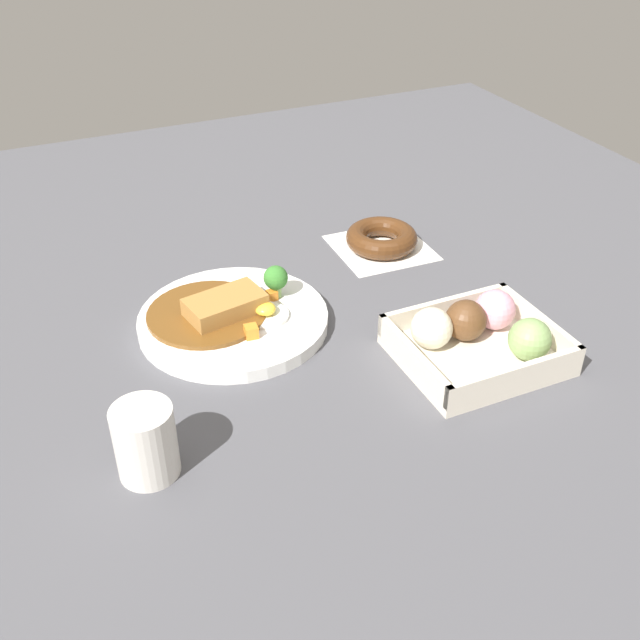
{
  "coord_description": "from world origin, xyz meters",
  "views": [
    {
      "loc": [
        0.34,
        0.79,
        0.57
      ],
      "look_at": [
        0.01,
        0.07,
        0.03
      ],
      "focal_mm": 42.21,
      "sensor_mm": 36.0,
      "label": 1
    }
  ],
  "objects_px": {
    "chocolate_ring_donut": "(382,239)",
    "coffee_mug": "(145,442)",
    "donut_box": "(478,337)",
    "curry_plate": "(232,317)"
  },
  "relations": [
    {
      "from": "chocolate_ring_donut",
      "to": "curry_plate",
      "type": "bearing_deg",
      "value": 21.18
    },
    {
      "from": "chocolate_ring_donut",
      "to": "coffee_mug",
      "type": "relative_size",
      "value": 1.79
    },
    {
      "from": "curry_plate",
      "to": "coffee_mug",
      "type": "distance_m",
      "value": 0.27
    },
    {
      "from": "coffee_mug",
      "to": "donut_box",
      "type": "bearing_deg",
      "value": -175.6
    },
    {
      "from": "donut_box",
      "to": "coffee_mug",
      "type": "relative_size",
      "value": 2.33
    },
    {
      "from": "curry_plate",
      "to": "chocolate_ring_donut",
      "type": "relative_size",
      "value": 1.71
    },
    {
      "from": "chocolate_ring_donut",
      "to": "coffee_mug",
      "type": "xyz_separation_m",
      "value": [
        0.45,
        0.33,
        0.02
      ]
    },
    {
      "from": "coffee_mug",
      "to": "chocolate_ring_donut",
      "type": "bearing_deg",
      "value": -143.73
    },
    {
      "from": "coffee_mug",
      "to": "curry_plate",
      "type": "bearing_deg",
      "value": -126.93
    },
    {
      "from": "donut_box",
      "to": "chocolate_ring_donut",
      "type": "bearing_deg",
      "value": -94.29
    }
  ]
}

